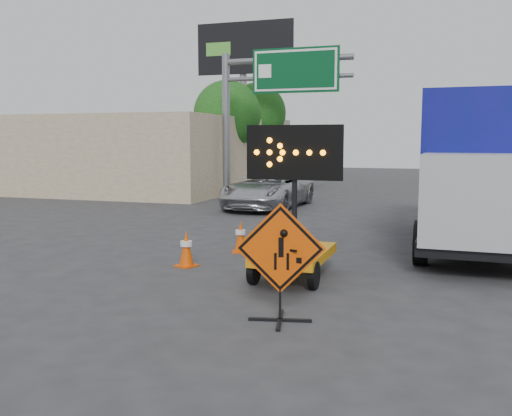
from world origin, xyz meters
The scene contains 14 objects.
ground centered at (0.00, 0.00, 0.00)m, with size 100.00×100.00×0.00m, color #2D2D30.
storefront_left_near centered at (-14.00, 20.00, 2.00)m, with size 14.00×10.00×4.00m, color beige.
storefront_left_far centered at (-15.00, 34.00, 2.20)m, with size 12.00×10.00×4.40m, color #A09686.
highway_gantry centered at (-4.43, 17.96, 5.07)m, with size 6.18×0.38×6.90m.
billboard centered at (-8.35, 25.87, 7.35)m, with size 6.10×0.54×9.85m.
tree_left_near centered at (-8.00, 22.00, 4.16)m, with size 3.71×3.71×6.03m.
tree_left_far centered at (-9.00, 30.00, 4.60)m, with size 4.10×4.10×6.66m.
construction_sign centered at (1.13, 0.76, 0.97)m, with size 1.37×0.98×1.85m.
arrow_board centered at (0.63, 3.54, 0.69)m, with size 1.95×2.19×3.09m.
pickup_truck centered at (-3.43, 14.88, 0.79)m, with size 2.61×5.66×1.57m, color #B6B8BE.
box_truck centered at (4.25, 8.41, 1.79)m, with size 2.76×8.33×3.94m.
cone_a centered at (-1.90, 3.82, 0.41)m, with size 0.52×0.52×0.81m.
cone_b centered at (-1.31, 5.70, 0.40)m, with size 0.50×0.50×0.80m.
cone_c centered at (-0.72, 7.16, 0.36)m, with size 0.39×0.39×0.72m.
Camera 1 is at (3.49, -7.48, 2.80)m, focal length 40.00 mm.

